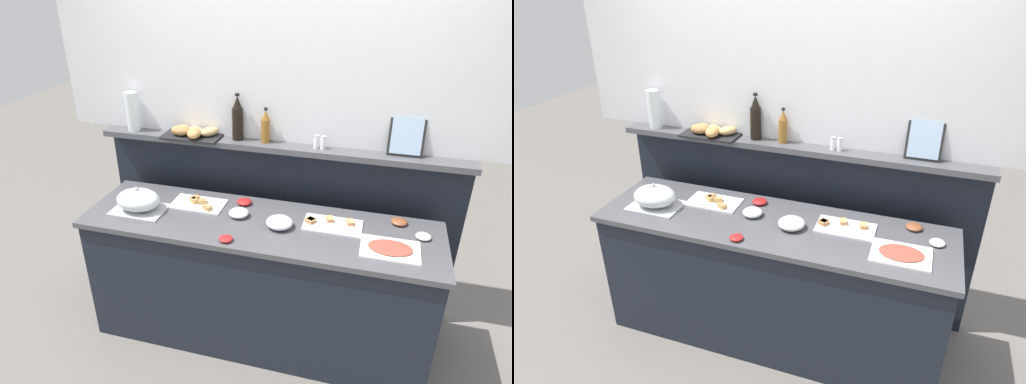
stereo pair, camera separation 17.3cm
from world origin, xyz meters
TOP-DOWN VIEW (x-y plane):
  - ground_plane at (0.00, 0.60)m, footprint 12.00×12.00m
  - buffet_counter at (0.00, 0.00)m, footprint 2.23×0.64m
  - back_ledge_unit at (0.00, 0.49)m, footprint 2.51×0.22m
  - upper_wall_panel at (0.00, 0.52)m, footprint 3.11×0.08m
  - sandwich_platter_front at (-0.45, 0.11)m, footprint 0.35×0.21m
  - sandwich_platter_rear at (0.43, 0.09)m, footprint 0.36×0.20m
  - cold_cuts_platter at (0.79, -0.09)m, footprint 0.33×0.24m
  - serving_cloche at (-0.79, -0.06)m, footprint 0.34×0.24m
  - glass_bowl_large at (0.13, -0.02)m, footprint 0.16×0.16m
  - glass_bowl_medium at (-0.14, 0.04)m, footprint 0.13×0.13m
  - condiment_bowl_teal at (-0.16, 0.21)m, footprint 0.10×0.10m
  - condiment_bowl_cream at (-0.13, -0.25)m, footprint 0.08×0.08m
  - condiment_bowl_dark at (0.97, 0.08)m, footprint 0.09×0.09m
  - condiment_bowl_red at (0.84, 0.22)m, footprint 0.10×0.10m
  - wine_bottle_dark at (-0.27, 0.44)m, footprint 0.08×0.08m
  - vinegar_bottle_amber at (-0.08, 0.44)m, footprint 0.06×0.06m
  - salt_shaker at (0.27, 0.42)m, footprint 0.03×0.03m
  - pepper_shaker at (0.31, 0.42)m, footprint 0.03×0.03m
  - bread_basket at (-0.58, 0.39)m, footprint 0.40×0.28m
  - framed_picture at (0.82, 0.46)m, footprint 0.21×0.08m
  - water_carafe at (-1.04, 0.42)m, footprint 0.09×0.09m

SIDE VIEW (x-z plane):
  - ground_plane at x=0.00m, z-range 0.00..0.00m
  - buffet_counter at x=0.00m, z-range 0.00..0.92m
  - back_ledge_unit at x=0.00m, z-range 0.03..1.31m
  - cold_cuts_platter at x=0.79m, z-range 0.91..0.94m
  - sandwich_platter_front at x=-0.45m, z-range 0.91..0.94m
  - sandwich_platter_rear at x=0.43m, z-range 0.91..0.94m
  - condiment_bowl_cream at x=-0.13m, z-range 0.92..0.94m
  - condiment_bowl_dark at x=0.97m, z-range 0.92..0.95m
  - condiment_bowl_teal at x=-0.16m, z-range 0.92..0.95m
  - condiment_bowl_red at x=0.84m, z-range 0.92..0.95m
  - glass_bowl_medium at x=-0.14m, z-range 0.91..0.96m
  - glass_bowl_large at x=0.13m, z-range 0.91..0.98m
  - serving_cloche at x=-0.79m, z-range 0.90..1.07m
  - bread_basket at x=-0.58m, z-range 1.27..1.36m
  - salt_shaker at x=0.27m, z-range 1.28..1.37m
  - pepper_shaker at x=0.31m, z-range 1.28..1.37m
  - vinegar_bottle_amber at x=-0.08m, z-range 1.27..1.50m
  - framed_picture at x=0.82m, z-range 1.28..1.54m
  - water_carafe at x=-1.04m, z-range 1.28..1.55m
  - wine_bottle_dark at x=-0.27m, z-range 1.26..1.58m
  - upper_wall_panel at x=0.00m, z-range 1.28..2.60m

